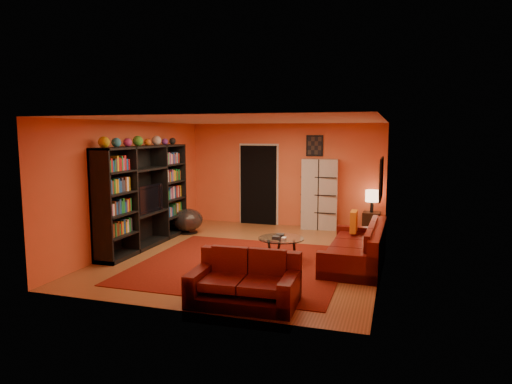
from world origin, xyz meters
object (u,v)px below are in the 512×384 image
(tv, at_px, (145,199))
(bowl_chair, at_px, (188,220))
(sofa, at_px, (360,249))
(table_lamp, at_px, (372,197))
(entertainment_unit, at_px, (145,196))
(loveseat, at_px, (246,282))
(side_table, at_px, (371,223))
(storage_cabinet, at_px, (319,194))
(coffee_table, at_px, (281,241))

(tv, xyz_separation_m, bowl_chair, (0.25, 1.45, -0.70))
(sofa, bearing_deg, table_lamp, 90.33)
(entertainment_unit, relative_size, loveseat, 1.98)
(entertainment_unit, bearing_deg, side_table, 31.17)
(entertainment_unit, distance_m, table_lamp, 5.22)
(entertainment_unit, bearing_deg, storage_cabinet, 41.23)
(sofa, height_order, bowl_chair, sofa)
(tv, distance_m, side_table, 5.26)
(storage_cabinet, distance_m, table_lamp, 1.27)
(loveseat, relative_size, side_table, 3.02)
(tv, height_order, bowl_chair, tv)
(bowl_chair, relative_size, side_table, 1.42)
(tv, xyz_separation_m, loveseat, (2.98, -2.35, -0.73))
(table_lamp, bearing_deg, entertainment_unit, -148.83)
(tv, height_order, coffee_table, tv)
(entertainment_unit, height_order, tv, entertainment_unit)
(table_lamp, bearing_deg, sofa, -90.96)
(coffee_table, bearing_deg, loveseat, -89.14)
(table_lamp, bearing_deg, loveseat, -105.62)
(entertainment_unit, height_order, storage_cabinet, entertainment_unit)
(sofa, distance_m, bowl_chair, 4.35)
(loveseat, xyz_separation_m, coffee_table, (-0.03, 2.17, 0.10))
(coffee_table, bearing_deg, sofa, 9.12)
(entertainment_unit, height_order, side_table, entertainment_unit)
(tv, bearing_deg, bowl_chair, -9.93)
(storage_cabinet, xyz_separation_m, side_table, (1.27, -0.10, -0.62))
(tv, height_order, table_lamp, tv)
(bowl_chair, bearing_deg, tv, -99.93)
(sofa, bearing_deg, storage_cabinet, 114.67)
(tv, distance_m, loveseat, 3.86)
(entertainment_unit, xyz_separation_m, bowl_chair, (0.30, 1.38, -0.74))
(coffee_table, height_order, side_table, side_table)
(coffee_table, bearing_deg, table_lamp, 63.64)
(sofa, bearing_deg, loveseat, -118.76)
(table_lamp, bearing_deg, storage_cabinet, 175.45)
(side_table, bearing_deg, tv, -147.89)
(bowl_chair, bearing_deg, table_lamp, 17.56)
(tv, relative_size, side_table, 2.02)
(coffee_table, relative_size, bowl_chair, 1.19)
(sofa, height_order, side_table, sofa)
(tv, distance_m, table_lamp, 5.21)
(entertainment_unit, distance_m, storage_cabinet, 4.25)
(entertainment_unit, height_order, bowl_chair, entertainment_unit)
(sofa, distance_m, coffee_table, 1.44)
(storage_cabinet, relative_size, table_lamp, 3.29)
(entertainment_unit, distance_m, sofa, 4.48)
(storage_cabinet, xyz_separation_m, bowl_chair, (-2.89, -1.42, -0.56))
(tv, xyz_separation_m, storage_cabinet, (3.15, 2.87, -0.15))
(sofa, relative_size, bowl_chair, 3.36)
(sofa, bearing_deg, bowl_chair, 162.39)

